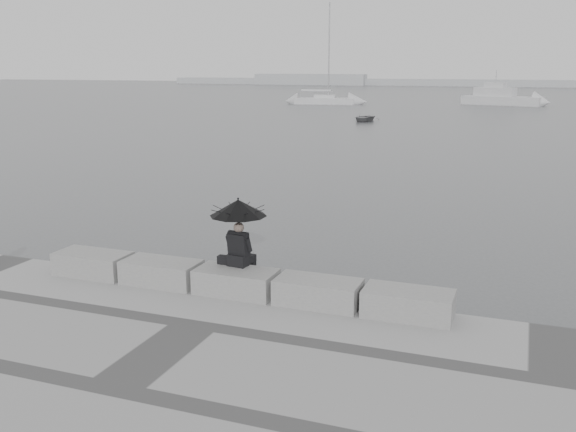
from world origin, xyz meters
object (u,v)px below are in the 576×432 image
at_px(sailboat_left, 325,100).
at_px(dinghy, 364,118).
at_px(motor_cruiser, 502,98).
at_px(seated_person, 238,217).

xyz_separation_m(sailboat_left, dinghy, (11.35, -24.37, -0.24)).
distance_m(sailboat_left, motor_cruiser, 22.74).
relative_size(seated_person, sailboat_left, 0.11).
bearing_deg(dinghy, seated_person, -70.57).
bearing_deg(seated_person, motor_cruiser, 95.44).
distance_m(motor_cruiser, dinghy, 32.28).
xyz_separation_m(seated_person, motor_cruiser, (1.70, 76.46, -1.11)).
bearing_deg(motor_cruiser, sailboat_left, -148.55).
relative_size(seated_person, dinghy, 0.42).
distance_m(seated_person, dinghy, 46.84).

